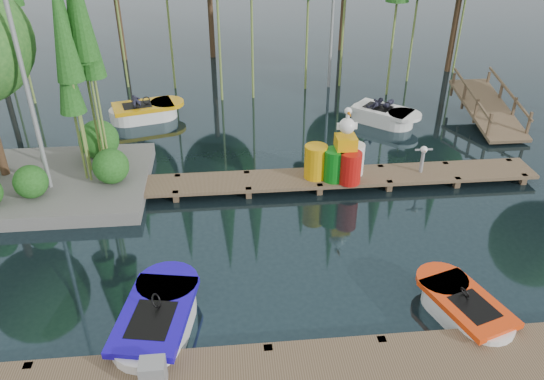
{
  "coord_description": "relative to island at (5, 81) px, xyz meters",
  "views": [
    {
      "loc": [
        -0.61,
        -10.82,
        7.75
      ],
      "look_at": [
        0.5,
        0.5,
        1.1
      ],
      "focal_mm": 35.0,
      "sensor_mm": 36.0,
      "label": 1
    }
  ],
  "objects": [
    {
      "name": "ground_plane",
      "position": [
        6.3,
        -3.29,
        -3.18
      ],
      "size": [
        90.0,
        90.0,
        0.0
      ],
      "primitive_type": "plane",
      "color": "#1A2B31"
    },
    {
      "name": "near_dock",
      "position": [
        6.3,
        -7.79,
        -2.95
      ],
      "size": [
        18.0,
        1.5,
        0.5
      ],
      "color": "brown",
      "rests_on": "ground"
    },
    {
      "name": "far_dock",
      "position": [
        7.3,
        -0.79,
        -2.95
      ],
      "size": [
        15.0,
        1.2,
        0.5
      ],
      "color": "brown",
      "rests_on": "ground"
    },
    {
      "name": "island",
      "position": [
        0.0,
        0.0,
        0.0
      ],
      "size": [
        6.2,
        4.2,
        6.75
      ],
      "color": "#62625D",
      "rests_on": "ground"
    },
    {
      "name": "lamp_island",
      "position": [
        0.8,
        -0.79,
        1.08
      ],
      "size": [
        0.3,
        0.3,
        7.25
      ],
      "color": "gray",
      "rests_on": "ground"
    },
    {
      "name": "ramp",
      "position": [
        15.3,
        3.21,
        -2.6
      ],
      "size": [
        1.5,
        3.94,
        1.49
      ],
      "color": "brown",
      "rests_on": "ground"
    },
    {
      "name": "boat_blue",
      "position": [
        4.2,
        -6.27,
        -2.91
      ],
      "size": [
        1.78,
        3.03,
        0.96
      ],
      "rotation": [
        0.0,
        0.0,
        -0.19
      ],
      "color": "white",
      "rests_on": "ground"
    },
    {
      "name": "boat_red",
      "position": [
        10.36,
        -6.47,
        -2.95
      ],
      "size": [
        1.77,
        2.61,
        0.81
      ],
      "rotation": [
        0.0,
        0.0,
        0.32
      ],
      "color": "white",
      "rests_on": "ground"
    },
    {
      "name": "boat_yellow_far",
      "position": [
        2.76,
        4.82,
        -2.89
      ],
      "size": [
        3.01,
        1.94,
        1.39
      ],
      "rotation": [
        0.0,
        0.0,
        -0.08
      ],
      "color": "white",
      "rests_on": "ground"
    },
    {
      "name": "boat_white_far",
      "position": [
        11.55,
        3.62,
        -2.9
      ],
      "size": [
        2.76,
        2.65,
        1.25
      ],
      "rotation": [
        0.0,
        0.0,
        -0.03
      ],
      "color": "white",
      "rests_on": "ground"
    },
    {
      "name": "utility_cabinet",
      "position": [
        4.29,
        -7.79,
        -2.62
      ],
      "size": [
        0.43,
        0.36,
        0.53
      ],
      "primitive_type": "cube",
      "color": "gray",
      "rests_on": "near_dock"
    },
    {
      "name": "yellow_barrel",
      "position": [
        8.25,
        -0.79,
        -2.39
      ],
      "size": [
        0.66,
        0.66,
        0.99
      ],
      "primitive_type": "cylinder",
      "color": "#DC9B0B",
      "rests_on": "far_dock"
    },
    {
      "name": "drum_cluster",
      "position": [
        9.09,
        -0.95,
        -2.25
      ],
      "size": [
        1.25,
        1.14,
        2.15
      ],
      "color": "#0C6F14",
      "rests_on": "far_dock"
    },
    {
      "name": "seagull_post",
      "position": [
        11.41,
        -0.79,
        -2.32
      ],
      "size": [
        0.52,
        0.28,
        0.83
      ],
      "color": "gray",
      "rests_on": "far_dock"
    }
  ]
}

